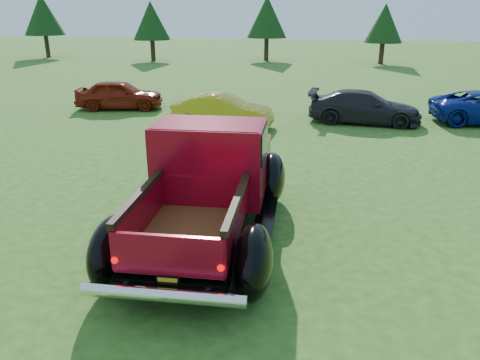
{
  "coord_description": "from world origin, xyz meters",
  "views": [
    {
      "loc": [
        2.12,
        -8.19,
        4.01
      ],
      "look_at": [
        0.56,
        0.2,
        0.88
      ],
      "focal_mm": 35.0,
      "sensor_mm": 36.0,
      "label": 1
    }
  ],
  "objects_px": {
    "tree_mid_left": "(267,17)",
    "show_car_yellow": "(223,111)",
    "tree_far_west": "(43,15)",
    "show_car_grey": "(364,107)",
    "pickup_truck": "(211,179)",
    "show_car_red": "(119,95)",
    "tree_west": "(151,21)",
    "tree_mid_right": "(384,23)"
  },
  "relations": [
    {
      "from": "tree_far_west",
      "to": "pickup_truck",
      "type": "xyz_separation_m",
      "value": [
        22.06,
        -30.16,
        -2.53
      ]
    },
    {
      "from": "tree_far_west",
      "to": "tree_mid_right",
      "type": "distance_m",
      "value": 28.01
    },
    {
      "from": "show_car_grey",
      "to": "tree_west",
      "type": "bearing_deg",
      "value": 42.93
    },
    {
      "from": "show_car_grey",
      "to": "show_car_red",
      "type": "bearing_deg",
      "value": 90.14
    },
    {
      "from": "tree_far_west",
      "to": "pickup_truck",
      "type": "bearing_deg",
      "value": -53.81
    },
    {
      "from": "pickup_truck",
      "to": "show_car_red",
      "type": "relative_size",
      "value": 1.6
    },
    {
      "from": "show_car_yellow",
      "to": "pickup_truck",
      "type": "bearing_deg",
      "value": -165.54
    },
    {
      "from": "show_car_red",
      "to": "show_car_grey",
      "type": "relative_size",
      "value": 0.88
    },
    {
      "from": "tree_mid_left",
      "to": "show_car_yellow",
      "type": "bearing_deg",
      "value": -86.3
    },
    {
      "from": "tree_mid_right",
      "to": "tree_west",
      "type": "bearing_deg",
      "value": -176.82
    },
    {
      "from": "tree_mid_left",
      "to": "show_car_yellow",
      "type": "relative_size",
      "value": 1.41
    },
    {
      "from": "tree_far_west",
      "to": "pickup_truck",
      "type": "height_order",
      "value": "tree_far_west"
    },
    {
      "from": "tree_west",
      "to": "tree_mid_right",
      "type": "relative_size",
      "value": 1.05
    },
    {
      "from": "pickup_truck",
      "to": "tree_far_west",
      "type": "bearing_deg",
      "value": 123.53
    },
    {
      "from": "tree_far_west",
      "to": "show_car_grey",
      "type": "bearing_deg",
      "value": -38.77
    },
    {
      "from": "pickup_truck",
      "to": "show_car_red",
      "type": "xyz_separation_m",
      "value": [
        -6.56,
        10.43,
        -0.38
      ]
    },
    {
      "from": "pickup_truck",
      "to": "tree_mid_left",
      "type": "bearing_deg",
      "value": 92.95
    },
    {
      "from": "tree_mid_left",
      "to": "tree_mid_right",
      "type": "relative_size",
      "value": 1.14
    },
    {
      "from": "tree_west",
      "to": "tree_far_west",
      "type": "bearing_deg",
      "value": 174.29
    },
    {
      "from": "tree_west",
      "to": "tree_mid_left",
      "type": "xyz_separation_m",
      "value": [
        9.0,
        2.0,
        0.27
      ]
    },
    {
      "from": "tree_mid_left",
      "to": "show_car_grey",
      "type": "height_order",
      "value": "tree_mid_left"
    },
    {
      "from": "tree_mid_left",
      "to": "pickup_truck",
      "type": "distance_m",
      "value": 31.4
    },
    {
      "from": "show_car_yellow",
      "to": "show_car_grey",
      "type": "height_order",
      "value": "show_car_grey"
    },
    {
      "from": "tree_mid_left",
      "to": "pickup_truck",
      "type": "bearing_deg",
      "value": -84.39
    },
    {
      "from": "tree_far_west",
      "to": "pickup_truck",
      "type": "relative_size",
      "value": 0.91
    },
    {
      "from": "tree_mid_right",
      "to": "tree_mid_left",
      "type": "bearing_deg",
      "value": 173.66
    },
    {
      "from": "tree_west",
      "to": "show_car_yellow",
      "type": "relative_size",
      "value": 1.29
    },
    {
      "from": "show_car_red",
      "to": "show_car_yellow",
      "type": "xyz_separation_m",
      "value": [
        5.0,
        -2.44,
        -0.02
      ]
    },
    {
      "from": "show_car_red",
      "to": "show_car_yellow",
      "type": "relative_size",
      "value": 1.01
    },
    {
      "from": "show_car_grey",
      "to": "pickup_truck",
      "type": "bearing_deg",
      "value": 164.85
    },
    {
      "from": "tree_mid_left",
      "to": "tree_mid_right",
      "type": "distance_m",
      "value": 9.06
    },
    {
      "from": "pickup_truck",
      "to": "show_car_grey",
      "type": "bearing_deg",
      "value": 67.78
    },
    {
      "from": "tree_mid_left",
      "to": "show_car_grey",
      "type": "xyz_separation_m",
      "value": [
        6.5,
        -21.48,
        -2.79
      ]
    },
    {
      "from": "show_car_grey",
      "to": "tree_far_west",
      "type": "bearing_deg",
      "value": 55.66
    },
    {
      "from": "tree_far_west",
      "to": "show_car_grey",
      "type": "relative_size",
      "value": 1.28
    },
    {
      "from": "show_car_red",
      "to": "tree_mid_left",
      "type": "bearing_deg",
      "value": -20.85
    },
    {
      "from": "tree_west",
      "to": "show_car_yellow",
      "type": "height_order",
      "value": "tree_west"
    },
    {
      "from": "show_car_red",
      "to": "tree_west",
      "type": "bearing_deg",
      "value": 5.11
    },
    {
      "from": "tree_mid_left",
      "to": "show_car_yellow",
      "type": "distance_m",
      "value": 23.39
    },
    {
      "from": "tree_mid_right",
      "to": "pickup_truck",
      "type": "bearing_deg",
      "value": -101.14
    },
    {
      "from": "tree_west",
      "to": "show_car_grey",
      "type": "xyz_separation_m",
      "value": [
        15.5,
        -19.48,
        -2.52
      ]
    },
    {
      "from": "tree_far_west",
      "to": "show_car_grey",
      "type": "height_order",
      "value": "tree_far_west"
    }
  ]
}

